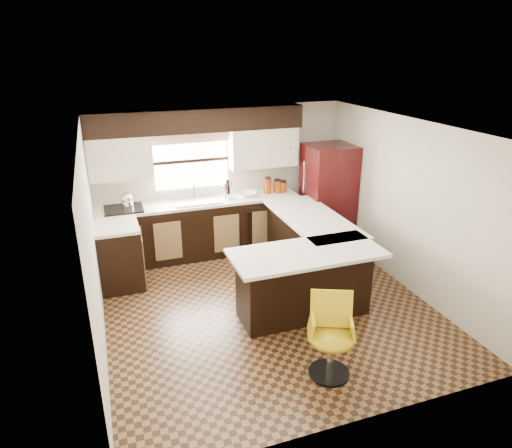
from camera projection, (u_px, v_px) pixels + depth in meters
name	position (u px, v px, depth m)	size (l,w,h in m)	color
floor	(267.00, 305.00, 6.21)	(4.40, 4.40, 0.00)	#49301A
ceiling	(268.00, 128.00, 5.33)	(4.40, 4.40, 0.00)	silver
wall_back	(221.00, 179.00, 7.70)	(4.40, 4.40, 0.00)	beige
wall_front	(359.00, 313.00, 3.83)	(4.40, 4.40, 0.00)	beige
wall_left	(93.00, 246.00, 5.12)	(4.40, 4.40, 0.00)	beige
wall_right	(407.00, 205.00, 6.41)	(4.40, 4.40, 0.00)	beige
base_cab_back	(201.00, 229.00, 7.57)	(3.30, 0.60, 0.90)	black
base_cab_left	(120.00, 257.00, 6.58)	(0.60, 0.70, 0.90)	black
counter_back	(200.00, 202.00, 7.40)	(3.30, 0.60, 0.04)	silver
counter_left	(116.00, 227.00, 6.41)	(0.60, 0.70, 0.04)	silver
soffit	(198.00, 120.00, 7.05)	(3.40, 0.35, 0.36)	black
upper_cab_left	(120.00, 158.00, 6.85)	(0.94, 0.35, 0.64)	beige
upper_cab_right	(263.00, 147.00, 7.56)	(1.14, 0.35, 0.64)	beige
window_pane	(191.00, 161.00, 7.40)	(1.20, 0.02, 0.90)	white
valance	(191.00, 137.00, 7.22)	(1.30, 0.06, 0.18)	#D19B93
sink	(197.00, 201.00, 7.35)	(0.75, 0.45, 0.03)	#B2B2B7
dishwasher	(264.00, 229.00, 7.64)	(0.58, 0.03, 0.78)	black
cooktop	(124.00, 209.00, 7.00)	(0.58, 0.50, 0.03)	black
peninsula_long	(308.00, 248.00, 6.87)	(0.60, 1.95, 0.90)	black
peninsula_return	(304.00, 284.00, 5.85)	(1.65, 0.60, 0.90)	black
counter_pen_long	(313.00, 218.00, 6.71)	(0.84, 1.95, 0.04)	silver
counter_pen_return	(307.00, 253.00, 5.59)	(1.89, 0.84, 0.04)	silver
refrigerator	(328.00, 197.00, 7.79)	(0.76, 0.73, 1.78)	#37090A
bar_chair	(331.00, 339.00, 4.75)	(0.48, 0.48, 0.91)	gold
kettle	(127.00, 200.00, 6.97)	(0.19, 0.19, 0.26)	silver
percolator	(228.00, 190.00, 7.48)	(0.15, 0.15, 0.28)	silver
mixing_bowl	(248.00, 194.00, 7.63)	(0.28, 0.28, 0.07)	white
canister_large	(268.00, 186.00, 7.72)	(0.12, 0.12, 0.26)	#8A3406
canister_med	(277.00, 187.00, 7.79)	(0.13, 0.13, 0.20)	#8A3406
canister_small	(283.00, 187.00, 7.82)	(0.13, 0.13, 0.17)	#8A3406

